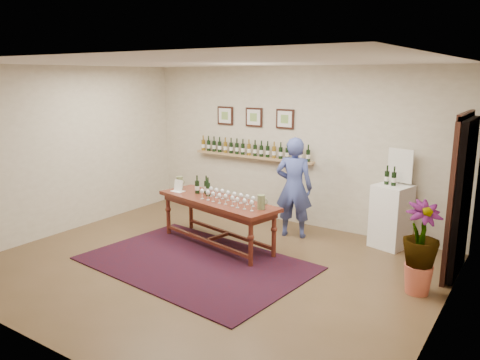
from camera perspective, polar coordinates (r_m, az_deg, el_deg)
The scene contains 14 objects.
ground at distance 6.74m, azimuth -3.83°, elevation -10.43°, with size 6.00×6.00×0.00m, color brown.
room_shell at distance 7.13m, azimuth 19.19°, elevation -0.35°, with size 6.00×6.00×6.00m.
rug at distance 6.84m, azimuth -5.44°, elevation -10.02°, with size 3.13×2.09×0.02m, color #470C10.
tasting_table at distance 7.31m, azimuth -2.79°, elevation -3.19°, with size 2.23×1.11×0.76m.
table_glasses at distance 7.06m, azimuth -1.60°, elevation -2.10°, with size 1.19×0.27×0.16m, color silver, non-canonical shape.
table_bottles at distance 7.56m, azimuth -4.36°, elevation -0.57°, with size 0.29×0.17×0.32m, color black, non-canonical shape.
pitcher_left at distance 8.00m, azimuth -7.36°, elevation -0.30°, with size 0.13×0.13×0.21m, color #657045, non-canonical shape.
pitcher_right at distance 6.71m, azimuth 2.61°, elevation -2.71°, with size 0.13×0.13×0.21m, color #657045, non-canonical shape.
menu_card at distance 7.81m, azimuth -7.51°, elevation -0.68°, with size 0.21×0.15×0.19m, color white.
display_pedestal at distance 7.66m, azimuth 17.94°, elevation -4.22°, with size 0.50×0.50×0.99m, color white.
pedestal_bottles at distance 7.51m, azimuth 17.87°, elevation 0.52°, with size 0.30×0.08×0.30m, color black, non-canonical shape.
info_sign at distance 7.62m, azimuth 18.95°, elevation 1.67°, with size 0.42×0.02×0.57m, color white.
potted_plant at distance 6.14m, azimuth 21.14°, elevation -7.75°, with size 0.75×0.75×1.00m.
person at distance 7.73m, azimuth 6.59°, elevation -0.91°, with size 0.61×0.40×1.67m, color #3E4B92.
Camera 1 is at (3.79, -4.91, 2.63)m, focal length 35.00 mm.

